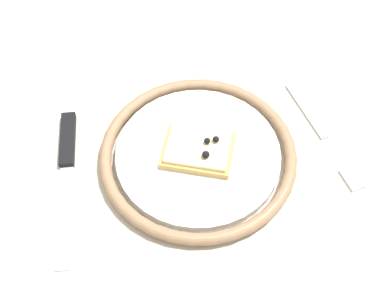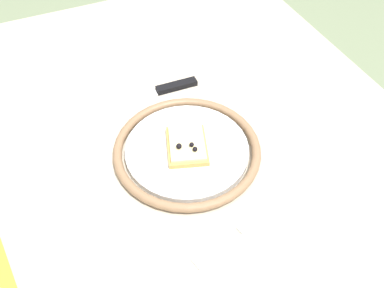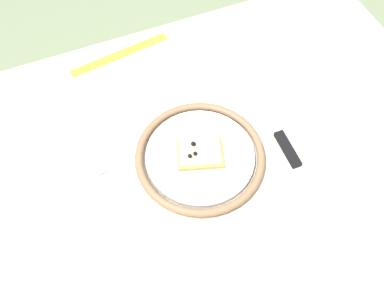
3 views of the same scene
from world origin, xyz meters
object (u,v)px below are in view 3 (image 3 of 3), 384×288
dining_table (204,185)px  plate (199,156)px  pizza_slice_near (199,153)px  measuring_tape (120,54)px  fork (119,196)px  knife (280,137)px

dining_table → plate: plate is taller
pizza_slice_near → plate: bearing=-6.5°
dining_table → plate: 0.09m
measuring_tape → pizza_slice_near: bearing=-87.3°
pizza_slice_near → fork: 0.18m
knife → dining_table: bearing=-177.9°
dining_table → pizza_slice_near: 0.10m
knife → measuring_tape: 0.45m
dining_table → plate: bearing=94.2°
plate → measuring_tape: size_ratio=1.06×
pizza_slice_near → fork: pizza_slice_near is taller
plate → measuring_tape: bearing=100.6°
knife → measuring_tape: size_ratio=0.93×
fork → dining_table: bearing=-2.9°
measuring_tape → dining_table: bearing=-87.6°
pizza_slice_near → knife: bearing=-6.3°
fork → measuring_tape: fork is taller
knife → fork: 0.36m
plate → fork: size_ratio=1.37×
plate → pizza_slice_near: 0.01m
measuring_tape → plate: bearing=-87.2°
dining_table → measuring_tape: size_ratio=4.61×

